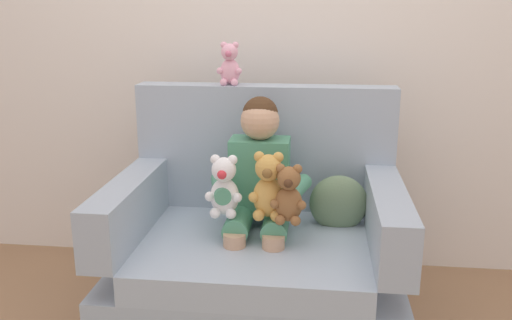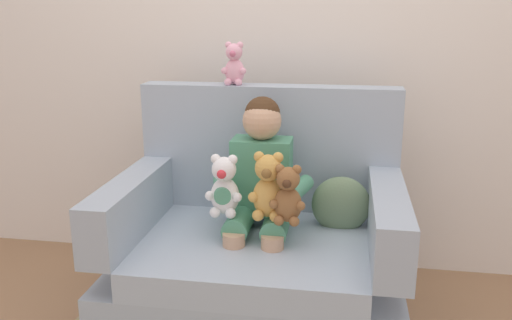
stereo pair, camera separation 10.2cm
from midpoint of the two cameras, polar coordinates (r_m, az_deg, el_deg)
name	(u,v)px [view 1 (the left image)]	position (r m, az deg, el deg)	size (l,w,h in m)	color
back_wall	(273,25)	(2.94, 0.78, 13.85)	(6.00, 0.10, 2.60)	silver
armchair	(258,254)	(2.47, -1.03, -9.81)	(1.22, 0.90, 1.04)	#9EADBC
seated_child	(259,184)	(2.37, -0.89, -2.48)	(0.45, 0.39, 0.82)	#4C9370
plush_honey	(268,187)	(2.23, 0.00, -2.88)	(0.17, 0.14, 0.28)	gold
plush_white	(224,188)	(2.26, -4.62, -2.89)	(0.16, 0.13, 0.26)	white
plush_brown	(289,195)	(2.19, 2.09, -3.72)	(0.14, 0.12, 0.24)	brown
plush_pink_on_backrest	(230,65)	(2.59, -3.89, 9.85)	(0.12, 0.10, 0.20)	#EAA8BC
throw_pillow	(338,203)	(2.48, 7.43, -4.52)	(0.26, 0.12, 0.26)	slate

